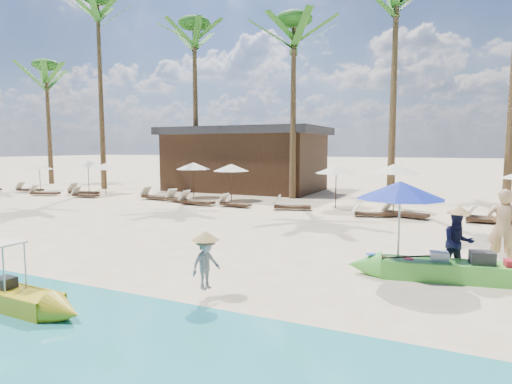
% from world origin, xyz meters
% --- Properties ---
extents(ground, '(240.00, 240.00, 0.00)m').
position_xyz_m(ground, '(0.00, 0.00, 0.00)').
color(ground, '#FDE3BB').
rests_on(ground, ground).
extents(wet_sand_strip, '(240.00, 4.50, 0.01)m').
position_xyz_m(wet_sand_strip, '(0.00, -5.00, 0.00)').
color(wet_sand_strip, tan).
rests_on(wet_sand_strip, ground).
extents(green_canoe, '(5.45, 1.27, 0.70)m').
position_xyz_m(green_canoe, '(5.31, 1.25, 0.23)').
color(green_canoe, '#52CC3E').
rests_on(green_canoe, ground).
extents(tourist, '(0.76, 0.55, 1.95)m').
position_xyz_m(tourist, '(6.25, 2.92, 0.98)').
color(tourist, tan).
rests_on(tourist, ground).
extents(vendor_green, '(0.88, 0.78, 1.50)m').
position_xyz_m(vendor_green, '(5.24, 1.72, 0.75)').
color(vendor_green, '#15173C').
rests_on(vendor_green, ground).
extents(vendor_yellow, '(0.58, 0.76, 1.04)m').
position_xyz_m(vendor_yellow, '(0.74, -2.04, 0.70)').
color(vendor_yellow, gray).
rests_on(vendor_yellow, ground).
extents(blue_umbrella, '(2.03, 2.03, 2.18)m').
position_xyz_m(blue_umbrella, '(3.97, 1.33, 1.97)').
color(blue_umbrella, '#99999E').
rests_on(blue_umbrella, ground).
extents(resort_parasol_0, '(1.77, 1.77, 1.83)m').
position_xyz_m(resort_parasol_0, '(-20.26, 10.97, 1.65)').
color(resort_parasol_0, '#3C2618').
rests_on(resort_parasol_0, ground).
extents(lounger_0_right, '(1.85, 1.00, 0.60)m').
position_xyz_m(lounger_0_right, '(-20.46, 10.21, 0.20)').
color(lounger_0_right, '#3C2618').
rests_on(lounger_0_right, ground).
extents(resort_parasol_1, '(2.03, 2.03, 2.09)m').
position_xyz_m(resort_parasol_1, '(-16.67, 11.77, 1.88)').
color(resort_parasol_1, '#3C2618').
rests_on(resort_parasol_1, ground).
extents(lounger_1_left, '(1.86, 1.10, 0.60)m').
position_xyz_m(lounger_1_left, '(-17.74, 9.16, 0.20)').
color(lounger_1_left, '#3C2618').
rests_on(lounger_1_left, ground).
extents(lounger_1_right, '(2.02, 0.90, 0.66)m').
position_xyz_m(lounger_1_right, '(-15.80, 10.34, 0.22)').
color(lounger_1_right, '#3C2618').
rests_on(lounger_1_right, ground).
extents(resort_parasol_2, '(1.90, 1.90, 1.95)m').
position_xyz_m(resort_parasol_2, '(-14.90, 11.45, 1.76)').
color(resort_parasol_2, '#3C2618').
rests_on(resort_parasol_2, ground).
extents(lounger_2_left, '(1.72, 0.68, 0.57)m').
position_xyz_m(lounger_2_left, '(-14.70, 9.48, 0.19)').
color(lounger_2_left, '#3C2618').
rests_on(lounger_2_left, ground).
extents(resort_parasol_3, '(2.02, 2.02, 2.08)m').
position_xyz_m(resort_parasol_3, '(-8.71, 12.07, 1.87)').
color(resort_parasol_3, '#3C2618').
rests_on(resort_parasol_3, ground).
extents(lounger_3_left, '(1.94, 0.79, 0.64)m').
position_xyz_m(lounger_3_left, '(-10.28, 10.39, 0.21)').
color(lounger_3_left, '#3C2618').
rests_on(lounger_3_left, ground).
extents(lounger_3_right, '(1.90, 1.08, 0.62)m').
position_xyz_m(lounger_3_right, '(-8.32, 9.95, 0.21)').
color(lounger_3_right, '#3C2618').
rests_on(lounger_3_right, ground).
extents(resort_parasol_4, '(1.99, 1.99, 2.05)m').
position_xyz_m(resort_parasol_4, '(-6.01, 11.69, 1.84)').
color(resort_parasol_4, '#3C2618').
rests_on(resort_parasol_4, ground).
extents(lounger_4_left, '(1.92, 0.59, 0.65)m').
position_xyz_m(lounger_4_left, '(-6.91, 9.42, 0.22)').
color(lounger_4_left, '#3C2618').
rests_on(lounger_4_left, ground).
extents(lounger_4_right, '(1.73, 0.68, 0.57)m').
position_xyz_m(lounger_4_right, '(-4.79, 9.62, 0.19)').
color(lounger_4_right, '#3C2618').
rests_on(lounger_4_right, ground).
extents(resort_parasol_5, '(2.04, 2.04, 2.10)m').
position_xyz_m(resort_parasol_5, '(-0.09, 11.43, 1.89)').
color(resort_parasol_5, '#3C2618').
rests_on(resort_parasol_5, ground).
extents(lounger_5_left, '(1.91, 1.03, 0.62)m').
position_xyz_m(lounger_5_left, '(-1.88, 9.82, 0.21)').
color(lounger_5_left, '#3C2618').
rests_on(lounger_5_left, ground).
extents(resort_parasol_6, '(2.16, 2.16, 2.23)m').
position_xyz_m(resort_parasol_6, '(2.70, 10.89, 2.01)').
color(resort_parasol_6, '#3C2618').
rests_on(resort_parasol_6, ground).
extents(lounger_6_left, '(1.69, 0.93, 0.55)m').
position_xyz_m(lounger_6_left, '(1.94, 9.36, 0.18)').
color(lounger_6_left, '#3C2618').
rests_on(lounger_6_left, ground).
extents(lounger_6_right, '(1.99, 1.12, 0.65)m').
position_xyz_m(lounger_6_right, '(3.22, 9.77, 0.22)').
color(lounger_6_right, '#3C2618').
rests_on(lounger_6_right, ground).
extents(lounger_7_left, '(1.73, 0.53, 0.59)m').
position_xyz_m(lounger_7_left, '(6.30, 9.62, 0.20)').
color(lounger_7_left, '#3C2618').
rests_on(lounger_7_left, ground).
extents(lounger_7_right, '(1.72, 0.64, 0.57)m').
position_xyz_m(lounger_7_right, '(6.43, 10.18, 0.19)').
color(lounger_7_right, '#3C2618').
rests_on(lounger_7_right, ground).
extents(palm_0, '(2.08, 2.08, 9.90)m').
position_xyz_m(palm_0, '(-24.62, 15.48, 8.11)').
color(palm_0, brown).
rests_on(palm_0, ground).
extents(palm_1, '(2.08, 2.08, 13.60)m').
position_xyz_m(palm_1, '(-17.59, 14.06, 10.82)').
color(palm_1, brown).
rests_on(palm_1, ground).
extents(palm_2, '(2.08, 2.08, 11.33)m').
position_xyz_m(palm_2, '(-10.45, 15.08, 9.18)').
color(palm_2, brown).
rests_on(palm_2, ground).
extents(palm_3, '(2.08, 2.08, 10.52)m').
position_xyz_m(palm_3, '(-3.36, 14.27, 8.58)').
color(palm_3, brown).
rests_on(palm_3, ground).
extents(palm_4, '(2.08, 2.08, 11.70)m').
position_xyz_m(palm_4, '(2.15, 14.01, 9.45)').
color(palm_4, brown).
rests_on(palm_4, ground).
extents(pavilion_west, '(10.80, 6.60, 4.30)m').
position_xyz_m(pavilion_west, '(-8.00, 17.50, 2.19)').
color(pavilion_west, '#3C2618').
rests_on(pavilion_west, ground).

